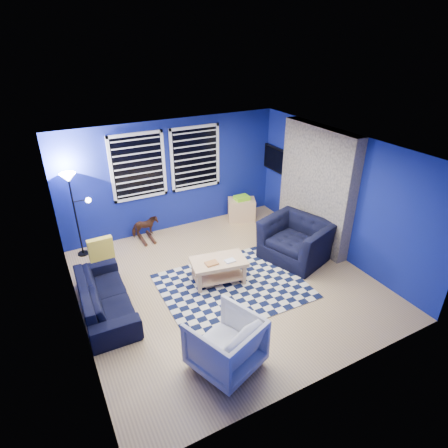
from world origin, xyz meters
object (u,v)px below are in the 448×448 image
object	(u,v)px
armchair_bent	(225,343)
rocking_horse	(145,227)
sofa	(105,296)
coffee_table	(219,266)
armchair_big	(296,240)
tv	(277,160)
cabinet	(242,209)
floor_lamp	(72,189)

from	to	relation	value
armchair_bent	rocking_horse	bearing A→B (deg)	-111.94
sofa	rocking_horse	world-z (taller)	sofa
sofa	coffee_table	world-z (taller)	sofa
armchair_big	coffee_table	distance (m)	1.76
coffee_table	rocking_horse	bearing A→B (deg)	108.01
tv	coffee_table	world-z (taller)	tv
tv	cabinet	distance (m)	1.44
tv	armchair_bent	world-z (taller)	tv
tv	floor_lamp	size ratio (longest dim) A/B	0.57
cabinet	tv	bearing A→B (deg)	19.30
sofa	armchair_bent	distance (m)	2.28
tv	floor_lamp	distance (m)	4.58
rocking_horse	coffee_table	distance (m)	2.27
tv	rocking_horse	xyz separation A→B (m)	(-3.25, 0.23, -1.09)
rocking_horse	cabinet	bearing A→B (deg)	-94.13
tv	armchair_big	bearing A→B (deg)	-112.70
armchair_bent	sofa	bearing A→B (deg)	-78.78
rocking_horse	coffee_table	bearing A→B (deg)	-162.70
floor_lamp	sofa	bearing A→B (deg)	-89.13
sofa	armchair_bent	xyz separation A→B (m)	(1.20, -1.93, 0.12)
armchair_bent	cabinet	xyz separation A→B (m)	(2.46, 3.77, -0.12)
floor_lamp	tv	bearing A→B (deg)	-2.93
armchair_big	tv	bearing A→B (deg)	138.30
armchair_bent	coffee_table	size ratio (longest dim) A/B	0.82
rocking_horse	cabinet	size ratio (longest dim) A/B	0.74
rocking_horse	floor_lamp	xyz separation A→B (m)	(-1.32, 0.01, 1.14)
armchair_big	coffee_table	xyz separation A→B (m)	(-1.75, -0.02, -0.07)
sofa	coffee_table	xyz separation A→B (m)	(1.99, -0.18, 0.06)
armchair_bent	floor_lamp	world-z (taller)	floor_lamp
rocking_horse	coffee_table	world-z (taller)	rocking_horse
coffee_table	floor_lamp	world-z (taller)	floor_lamp
coffee_table	cabinet	world-z (taller)	cabinet
armchair_bent	floor_lamp	distance (m)	4.24
tv	sofa	bearing A→B (deg)	-158.94
armchair_bent	coffee_table	xyz separation A→B (m)	(0.80, 1.76, -0.06)
cabinet	floor_lamp	size ratio (longest dim) A/B	0.43
armchair_bent	floor_lamp	size ratio (longest dim) A/B	0.49
armchair_big	floor_lamp	size ratio (longest dim) A/B	0.70
sofa	rocking_horse	xyz separation A→B (m)	(1.29, 1.98, 0.03)
armchair_bent	rocking_horse	xyz separation A→B (m)	(0.10, 3.91, -0.09)
tv	coffee_table	size ratio (longest dim) A/B	0.94
coffee_table	armchair_bent	bearing A→B (deg)	-114.41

